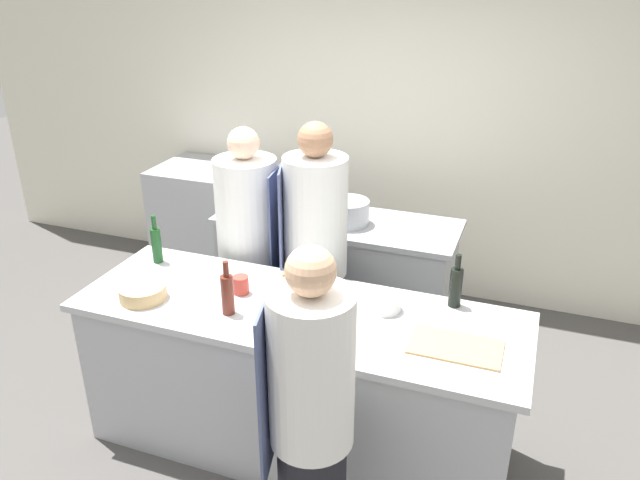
# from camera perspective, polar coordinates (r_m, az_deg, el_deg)

# --- Properties ---
(ground_plane) EXTENTS (16.00, 16.00, 0.00)m
(ground_plane) POSITION_cam_1_polar(r_m,az_deg,el_deg) (3.85, -1.91, -17.98)
(ground_plane) COLOR #4C4947
(wall_back) EXTENTS (8.00, 0.06, 2.80)m
(wall_back) POSITION_cam_1_polar(r_m,az_deg,el_deg) (5.02, 7.20, 10.49)
(wall_back) COLOR silver
(wall_back) RESTS_ON ground_plane
(prep_counter) EXTENTS (2.41, 0.81, 0.91)m
(prep_counter) POSITION_cam_1_polar(r_m,az_deg,el_deg) (3.56, -2.01, -12.57)
(prep_counter) COLOR #A8AAAF
(prep_counter) RESTS_ON ground_plane
(pass_counter) EXTENTS (1.72, 0.63, 0.91)m
(pass_counter) POSITION_cam_1_polar(r_m,az_deg,el_deg) (4.60, 1.51, -3.31)
(pass_counter) COLOR #A8AAAF
(pass_counter) RESTS_ON ground_plane
(oven_range) EXTENTS (0.79, 0.67, 0.99)m
(oven_range) POSITION_cam_1_polar(r_m,az_deg,el_deg) (5.52, -10.22, 1.68)
(oven_range) COLOR #A8AAAF
(oven_range) RESTS_ON ground_plane
(chef_at_prep_near) EXTENTS (0.40, 0.38, 1.64)m
(chef_at_prep_near) POSITION_cam_1_polar(r_m,az_deg,el_deg) (2.70, -0.84, -16.61)
(chef_at_prep_near) COLOR black
(chef_at_prep_near) RESTS_ON ground_plane
(chef_at_stove) EXTENTS (0.43, 0.42, 1.67)m
(chef_at_stove) POSITION_cam_1_polar(r_m,az_deg,el_deg) (4.10, -6.45, -1.26)
(chef_at_stove) COLOR black
(chef_at_stove) RESTS_ON ground_plane
(chef_at_pass_far) EXTENTS (0.45, 0.43, 1.75)m
(chef_at_pass_far) POSITION_cam_1_polar(r_m,az_deg,el_deg) (3.86, -0.46, -1.99)
(chef_at_pass_far) COLOR black
(chef_at_pass_far) RESTS_ON ground_plane
(bottle_olive_oil) EXTENTS (0.07, 0.07, 0.30)m
(bottle_olive_oil) POSITION_cam_1_polar(r_m,az_deg,el_deg) (3.35, 12.31, -4.11)
(bottle_olive_oil) COLOR black
(bottle_olive_oil) RESTS_ON prep_counter
(bottle_vinegar) EXTENTS (0.08, 0.08, 0.24)m
(bottle_vinegar) POSITION_cam_1_polar(r_m,az_deg,el_deg) (3.21, -3.11, -5.37)
(bottle_vinegar) COLOR #B2A84C
(bottle_vinegar) RESTS_ON prep_counter
(bottle_wine) EXTENTS (0.06, 0.06, 0.30)m
(bottle_wine) POSITION_cam_1_polar(r_m,az_deg,el_deg) (3.87, -14.73, -0.33)
(bottle_wine) COLOR #19471E
(bottle_wine) RESTS_ON prep_counter
(bottle_cooking_oil) EXTENTS (0.07, 0.07, 0.30)m
(bottle_cooking_oil) POSITION_cam_1_polar(r_m,az_deg,el_deg) (3.24, -8.46, -4.83)
(bottle_cooking_oil) COLOR #5B2319
(bottle_cooking_oil) RESTS_ON prep_counter
(bowl_mixing_large) EXTENTS (0.18, 0.18, 0.07)m
(bowl_mixing_large) POSITION_cam_1_polar(r_m,az_deg,el_deg) (3.39, -0.10, -4.78)
(bowl_mixing_large) COLOR white
(bowl_mixing_large) RESTS_ON prep_counter
(bowl_prep_small) EXTENTS (0.25, 0.25, 0.08)m
(bowl_prep_small) POSITION_cam_1_polar(r_m,az_deg,el_deg) (3.51, -15.90, -4.62)
(bowl_prep_small) COLOR tan
(bowl_prep_small) RESTS_ON prep_counter
(bowl_ceramic_blue) EXTENTS (0.16, 0.16, 0.07)m
(bowl_ceramic_blue) POSITION_cam_1_polar(r_m,az_deg,el_deg) (3.29, 6.02, -5.84)
(bowl_ceramic_blue) COLOR white
(bowl_ceramic_blue) RESTS_ON prep_counter
(cup) EXTENTS (0.09, 0.09, 0.10)m
(cup) POSITION_cam_1_polar(r_m,az_deg,el_deg) (3.45, -7.25, -4.09)
(cup) COLOR #B2382D
(cup) RESTS_ON prep_counter
(cutting_board) EXTENTS (0.43, 0.26, 0.01)m
(cutting_board) POSITION_cam_1_polar(r_m,az_deg,el_deg) (3.06, 12.29, -9.51)
(cutting_board) COLOR tan
(cutting_board) RESTS_ON prep_counter
(stockpot) EXTENTS (0.30, 0.30, 0.17)m
(stockpot) POSITION_cam_1_polar(r_m,az_deg,el_deg) (4.31, 2.56, 2.56)
(stockpot) COLOR #A8AAAF
(stockpot) RESTS_ON pass_counter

